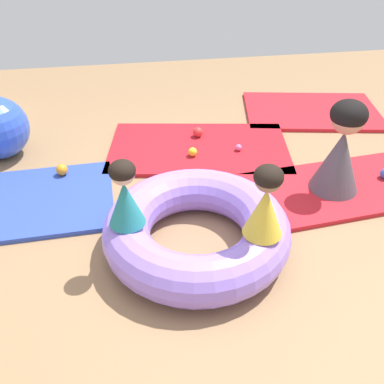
# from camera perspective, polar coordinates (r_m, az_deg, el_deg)

# --- Properties ---
(ground_plane) EXTENTS (8.00, 8.00, 0.00)m
(ground_plane) POSITION_cam_1_polar(r_m,az_deg,el_deg) (3.21, 0.02, -6.16)
(ground_plane) COLOR #93704C
(gym_mat_center_rear) EXTENTS (1.65, 1.25, 0.04)m
(gym_mat_center_rear) POSITION_cam_1_polar(r_m,az_deg,el_deg) (5.24, 15.51, 10.27)
(gym_mat_center_rear) COLOR red
(gym_mat_center_rear) RESTS_ON ground
(gym_mat_front) EXTENTS (1.88, 1.28, 0.04)m
(gym_mat_front) POSITION_cam_1_polar(r_m,az_deg,el_deg) (4.28, 0.90, 5.81)
(gym_mat_front) COLOR #B21923
(gym_mat_front) RESTS_ON ground
(gym_mat_near_right) EXTENTS (1.37, 1.02, 0.04)m
(gym_mat_near_right) POSITION_cam_1_polar(r_m,az_deg,el_deg) (3.78, -20.60, -1.21)
(gym_mat_near_right) COLOR #2D47B7
(gym_mat_near_right) RESTS_ON ground
(gym_mat_near_left) EXTENTS (1.76, 0.98, 0.04)m
(gym_mat_near_left) POSITION_cam_1_polar(r_m,az_deg,el_deg) (3.87, 18.00, 0.31)
(gym_mat_near_left) COLOR red
(gym_mat_near_left) RESTS_ON ground
(inflatable_cushion) EXTENTS (1.31, 1.31, 0.33)m
(inflatable_cushion) POSITION_cam_1_polar(r_m,az_deg,el_deg) (3.03, 0.61, -4.98)
(inflatable_cushion) COLOR #9975EA
(inflatable_cushion) RESTS_ON ground
(child_in_teal) EXTENTS (0.33, 0.33, 0.47)m
(child_in_teal) POSITION_cam_1_polar(r_m,az_deg,el_deg) (2.73, -8.89, -0.27)
(child_in_teal) COLOR teal
(child_in_teal) RESTS_ON inflatable_cushion
(child_in_yellow) EXTENTS (0.31, 0.31, 0.50)m
(child_in_yellow) POSITION_cam_1_polar(r_m,az_deg,el_deg) (2.64, 9.70, -1.32)
(child_in_yellow) COLOR yellow
(child_in_yellow) RESTS_ON inflatable_cushion
(adult_seated) EXTENTS (0.51, 0.51, 0.79)m
(adult_seated) POSITION_cam_1_polar(r_m,az_deg,el_deg) (3.66, 19.14, 5.50)
(adult_seated) COLOR #4C4751
(adult_seated) RESTS_ON gym_mat_near_left
(play_ball_pink) EXTENTS (0.06, 0.06, 0.06)m
(play_ball_pink) POSITION_cam_1_polar(r_m,az_deg,el_deg) (4.21, 6.18, 5.86)
(play_ball_pink) COLOR pink
(play_ball_pink) RESTS_ON gym_mat_front
(play_ball_orange) EXTENTS (0.10, 0.10, 0.10)m
(play_ball_orange) POSITION_cam_1_polar(r_m,az_deg,el_deg) (3.98, -16.82, 2.83)
(play_ball_orange) COLOR orange
(play_ball_orange) RESTS_ON gym_mat_near_right
(play_ball_yellow) EXTENTS (0.09, 0.09, 0.09)m
(play_ball_yellow) POSITION_cam_1_polar(r_m,az_deg,el_deg) (4.09, 0.09, 5.31)
(play_ball_yellow) COLOR yellow
(play_ball_yellow) RESTS_ON gym_mat_front
(play_ball_red) EXTENTS (0.10, 0.10, 0.10)m
(play_ball_red) POSITION_cam_1_polar(r_m,az_deg,el_deg) (4.43, 0.77, 7.93)
(play_ball_red) COLOR red
(play_ball_red) RESTS_ON gym_mat_front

